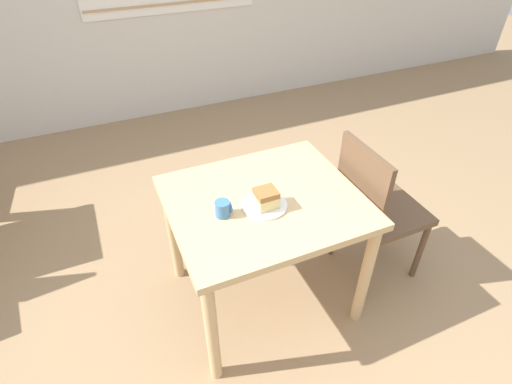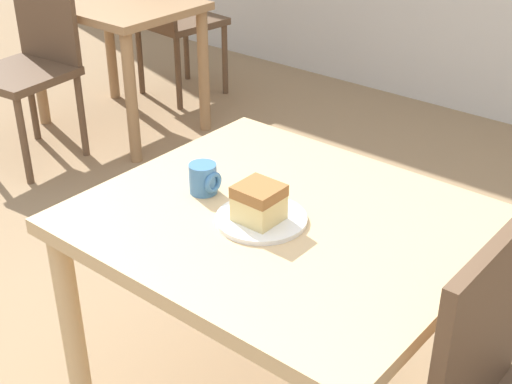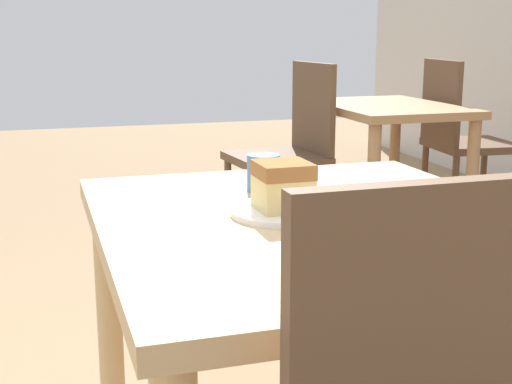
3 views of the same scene
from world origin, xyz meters
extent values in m
plane|color=#997A56|center=(0.00, 0.00, 0.00)|extent=(14.00, 14.00, 0.00)
cube|color=tan|center=(0.27, 2.98, 1.08)|extent=(1.60, 0.01, 0.02)
cube|color=tan|center=(0.04, 0.36, 0.72)|extent=(0.94, 0.82, 0.04)
cylinder|color=tan|center=(-0.38, 0.00, 0.35)|extent=(0.06, 0.06, 0.70)
cylinder|color=tan|center=(0.46, 0.00, 0.35)|extent=(0.06, 0.06, 0.70)
cylinder|color=tan|center=(-0.38, 0.72, 0.35)|extent=(0.06, 0.06, 0.70)
cylinder|color=tan|center=(0.46, 0.72, 0.35)|extent=(0.06, 0.06, 0.70)
cube|color=brown|center=(0.78, 0.30, 0.46)|extent=(0.43, 0.43, 0.04)
cylinder|color=brown|center=(0.97, 0.12, 0.22)|extent=(0.04, 0.04, 0.44)
cylinder|color=brown|center=(0.97, 0.49, 0.22)|extent=(0.04, 0.04, 0.44)
cylinder|color=brown|center=(0.60, 0.12, 0.22)|extent=(0.04, 0.04, 0.44)
cylinder|color=brown|center=(0.60, 0.49, 0.22)|extent=(0.04, 0.04, 0.44)
cube|color=brown|center=(0.58, 0.30, 0.70)|extent=(0.03, 0.41, 0.45)
cylinder|color=white|center=(0.01, 0.31, 0.75)|extent=(0.22, 0.22, 0.01)
cube|color=#E0C67F|center=(0.01, 0.30, 0.79)|extent=(0.10, 0.10, 0.06)
cube|color=#936033|center=(0.01, 0.30, 0.83)|extent=(0.10, 0.10, 0.03)
cylinder|color=teal|center=(-0.19, 0.32, 0.78)|extent=(0.07, 0.07, 0.08)
torus|color=teal|center=(-0.16, 0.32, 0.78)|extent=(0.01, 0.06, 0.06)
camera|label=1|loc=(-0.62, -1.03, 1.98)|focal=28.00mm
camera|label=2|loc=(0.94, -0.83, 1.63)|focal=50.00mm
camera|label=3|loc=(1.24, -0.14, 1.09)|focal=50.00mm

